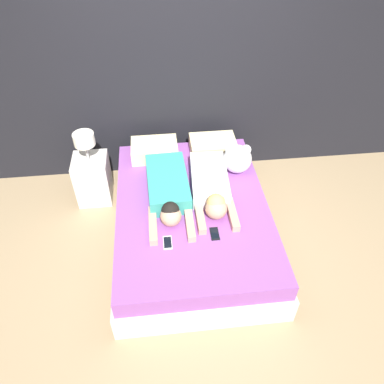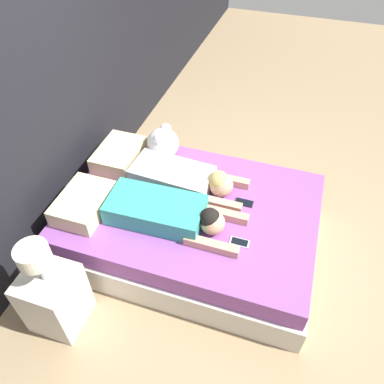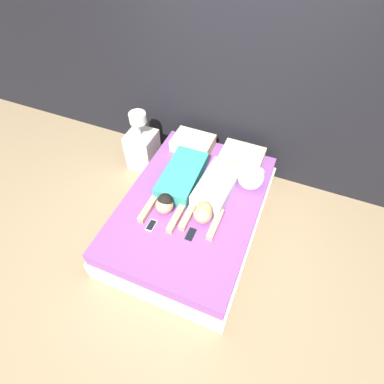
{
  "view_description": "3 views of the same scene",
  "coord_description": "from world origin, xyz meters",
  "px_view_note": "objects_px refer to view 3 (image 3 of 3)",
  "views": [
    {
      "loc": [
        -0.29,
        -2.57,
        2.96
      ],
      "look_at": [
        0.0,
        0.0,
        0.61
      ],
      "focal_mm": 35.0,
      "sensor_mm": 36.0,
      "label": 1
    },
    {
      "loc": [
        -2.03,
        -0.67,
        2.72
      ],
      "look_at": [
        0.0,
        0.0,
        0.61
      ],
      "focal_mm": 35.0,
      "sensor_mm": 36.0,
      "label": 2
    },
    {
      "loc": [
        0.79,
        -1.9,
        3.06
      ],
      "look_at": [
        0.0,
        0.0,
        0.61
      ],
      "focal_mm": 28.0,
      "sensor_mm": 36.0,
      "label": 3
    }
  ],
  "objects_px": {
    "pillow_head_left": "(193,143)",
    "person_right": "(213,193)",
    "bed": "(192,213)",
    "plush_toy": "(251,176)",
    "cell_phone_left": "(151,225)",
    "cell_phone_right": "(191,234)",
    "nightstand": "(143,147)",
    "person_left": "(178,182)",
    "pillow_head_right": "(242,156)"
  },
  "relations": [
    {
      "from": "bed",
      "to": "pillow_head_right",
      "type": "xyz_separation_m",
      "value": [
        0.32,
        0.81,
        0.31
      ]
    },
    {
      "from": "cell_phone_right",
      "to": "cell_phone_left",
      "type": "bearing_deg",
      "value": -172.3
    },
    {
      "from": "bed",
      "to": "pillow_head_left",
      "type": "xyz_separation_m",
      "value": [
        -0.32,
        0.81,
        0.31
      ]
    },
    {
      "from": "person_left",
      "to": "cell_phone_left",
      "type": "xyz_separation_m",
      "value": [
        -0.05,
        -0.58,
        -0.08
      ]
    },
    {
      "from": "person_left",
      "to": "person_right",
      "type": "xyz_separation_m",
      "value": [
        0.42,
        -0.0,
        0.0
      ]
    },
    {
      "from": "pillow_head_left",
      "to": "person_right",
      "type": "xyz_separation_m",
      "value": [
        0.52,
        -0.7,
        0.01
      ]
    },
    {
      "from": "plush_toy",
      "to": "person_right",
      "type": "bearing_deg",
      "value": -133.69
    },
    {
      "from": "pillow_head_right",
      "to": "cell_phone_right",
      "type": "xyz_separation_m",
      "value": [
        -0.17,
        -1.22,
        -0.07
      ]
    },
    {
      "from": "bed",
      "to": "plush_toy",
      "type": "distance_m",
      "value": 0.8
    },
    {
      "from": "person_right",
      "to": "nightstand",
      "type": "height_order",
      "value": "nightstand"
    },
    {
      "from": "pillow_head_left",
      "to": "pillow_head_right",
      "type": "xyz_separation_m",
      "value": [
        0.65,
        0.0,
        0.0
      ]
    },
    {
      "from": "person_right",
      "to": "cell_phone_right",
      "type": "bearing_deg",
      "value": -94.86
    },
    {
      "from": "pillow_head_left",
      "to": "plush_toy",
      "type": "distance_m",
      "value": 0.92
    },
    {
      "from": "person_right",
      "to": "cell_phone_right",
      "type": "relative_size",
      "value": 6.86
    },
    {
      "from": "bed",
      "to": "person_left",
      "type": "bearing_deg",
      "value": 151.22
    },
    {
      "from": "bed",
      "to": "person_left",
      "type": "relative_size",
      "value": 1.92
    },
    {
      "from": "pillow_head_right",
      "to": "nightstand",
      "type": "distance_m",
      "value": 1.38
    },
    {
      "from": "bed",
      "to": "plush_toy",
      "type": "height_order",
      "value": "plush_toy"
    },
    {
      "from": "plush_toy",
      "to": "cell_phone_right",
      "type": "bearing_deg",
      "value": -113.09
    },
    {
      "from": "pillow_head_right",
      "to": "person_left",
      "type": "distance_m",
      "value": 0.88
    },
    {
      "from": "person_right",
      "to": "nightstand",
      "type": "bearing_deg",
      "value": 154.25
    },
    {
      "from": "bed",
      "to": "cell_phone_right",
      "type": "xyz_separation_m",
      "value": [
        0.16,
        -0.41,
        0.24
      ]
    },
    {
      "from": "pillow_head_right",
      "to": "person_right",
      "type": "distance_m",
      "value": 0.71
    },
    {
      "from": "person_right",
      "to": "plush_toy",
      "type": "bearing_deg",
      "value": 46.31
    },
    {
      "from": "pillow_head_left",
      "to": "cell_phone_left",
      "type": "xyz_separation_m",
      "value": [
        0.06,
        -1.28,
        -0.07
      ]
    },
    {
      "from": "person_left",
      "to": "cell_phone_right",
      "type": "xyz_separation_m",
      "value": [
        0.37,
        -0.53,
        -0.08
      ]
    },
    {
      "from": "bed",
      "to": "cell_phone_right",
      "type": "height_order",
      "value": "cell_phone_right"
    },
    {
      "from": "person_left",
      "to": "cell_phone_right",
      "type": "relative_size",
      "value": 7.47
    },
    {
      "from": "pillow_head_right",
      "to": "person_left",
      "type": "xyz_separation_m",
      "value": [
        -0.54,
        -0.7,
        0.01
      ]
    },
    {
      "from": "person_right",
      "to": "person_left",
      "type": "bearing_deg",
      "value": 179.66
    },
    {
      "from": "pillow_head_right",
      "to": "cell_phone_left",
      "type": "bearing_deg",
      "value": -114.69
    },
    {
      "from": "pillow_head_left",
      "to": "nightstand",
      "type": "relative_size",
      "value": 0.58
    },
    {
      "from": "person_right",
      "to": "nightstand",
      "type": "distance_m",
      "value": 1.38
    },
    {
      "from": "person_right",
      "to": "pillow_head_right",
      "type": "bearing_deg",
      "value": 79.85
    },
    {
      "from": "pillow_head_left",
      "to": "nightstand",
      "type": "distance_m",
      "value": 0.75
    },
    {
      "from": "person_right",
      "to": "cell_phone_left",
      "type": "relative_size",
      "value": 6.86
    },
    {
      "from": "pillow_head_left",
      "to": "plush_toy",
      "type": "height_order",
      "value": "plush_toy"
    },
    {
      "from": "person_left",
      "to": "person_right",
      "type": "bearing_deg",
      "value": -0.34
    },
    {
      "from": "pillow_head_right",
      "to": "person_right",
      "type": "bearing_deg",
      "value": -100.15
    },
    {
      "from": "pillow_head_right",
      "to": "cell_phone_right",
      "type": "relative_size",
      "value": 3.41
    },
    {
      "from": "pillow_head_left",
      "to": "person_right",
      "type": "distance_m",
      "value": 0.87
    },
    {
      "from": "person_left",
      "to": "plush_toy",
      "type": "xyz_separation_m",
      "value": [
        0.74,
        0.34,
        0.07
      ]
    },
    {
      "from": "person_left",
      "to": "person_right",
      "type": "relative_size",
      "value": 1.09
    },
    {
      "from": "bed",
      "to": "nightstand",
      "type": "relative_size",
      "value": 2.44
    },
    {
      "from": "pillow_head_left",
      "to": "cell_phone_right",
      "type": "height_order",
      "value": "pillow_head_left"
    },
    {
      "from": "bed",
      "to": "pillow_head_left",
      "type": "height_order",
      "value": "pillow_head_left"
    },
    {
      "from": "plush_toy",
      "to": "pillow_head_right",
      "type": "bearing_deg",
      "value": 118.95
    },
    {
      "from": "person_left",
      "to": "plush_toy",
      "type": "height_order",
      "value": "plush_toy"
    },
    {
      "from": "pillow_head_right",
      "to": "person_left",
      "type": "relative_size",
      "value": 0.46
    },
    {
      "from": "person_right",
      "to": "cell_phone_left",
      "type": "distance_m",
      "value": 0.75
    }
  ]
}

